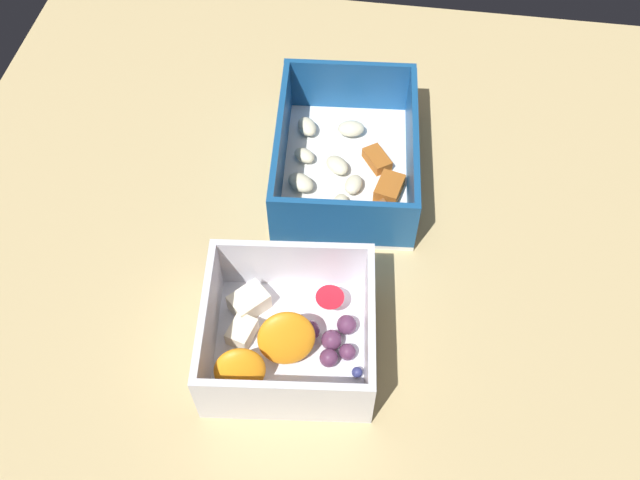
# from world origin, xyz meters

# --- Properties ---
(table_surface) EXTENTS (0.80, 0.80, 0.02)m
(table_surface) POSITION_xyz_m (0.00, 0.00, 0.01)
(table_surface) COLOR tan
(table_surface) RESTS_ON ground
(pasta_container) EXTENTS (0.20, 0.15, 0.07)m
(pasta_container) POSITION_xyz_m (-0.11, 0.01, 0.04)
(pasta_container) COLOR white
(pasta_container) RESTS_ON table_surface
(fruit_bowl) EXTENTS (0.15, 0.15, 0.06)m
(fruit_bowl) POSITION_xyz_m (0.09, -0.02, 0.04)
(fruit_bowl) COLOR white
(fruit_bowl) RESTS_ON table_surface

